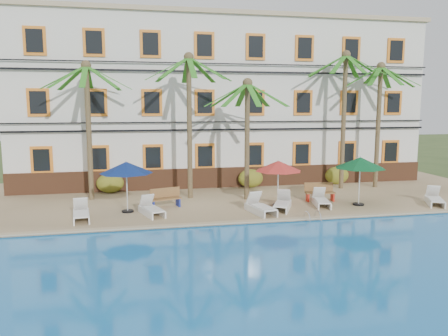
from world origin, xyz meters
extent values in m
plane|color=#384C23|center=(0.00, 0.00, 0.00)|extent=(100.00, 100.00, 0.00)
cube|color=tan|center=(0.00, 5.00, 0.12)|extent=(30.00, 12.00, 0.25)
cube|color=blue|center=(0.00, -7.00, 0.10)|extent=(26.00, 12.00, 0.20)
cube|color=tan|center=(0.00, -0.90, 0.28)|extent=(30.00, 0.35, 0.06)
cube|color=silver|center=(0.00, 10.00, 5.25)|extent=(25.00, 6.00, 10.00)
cube|color=brown|center=(0.00, 6.94, 0.85)|extent=(25.00, 0.12, 1.20)
cube|color=tan|center=(0.00, 10.00, 10.35)|extent=(25.40, 6.40, 0.25)
cube|color=orange|center=(-10.50, 6.95, 2.15)|extent=(1.15, 0.10, 1.50)
cube|color=black|center=(-10.50, 6.90, 2.15)|extent=(0.85, 0.04, 1.20)
cube|color=orange|center=(-7.50, 6.95, 2.15)|extent=(1.15, 0.10, 1.50)
cube|color=black|center=(-7.50, 6.90, 2.15)|extent=(0.85, 0.04, 1.20)
cube|color=orange|center=(-4.50, 6.95, 2.15)|extent=(1.15, 0.10, 1.50)
cube|color=black|center=(-4.50, 6.90, 2.15)|extent=(0.85, 0.04, 1.20)
cube|color=orange|center=(-1.50, 6.95, 2.15)|extent=(1.15, 0.10, 1.50)
cube|color=black|center=(-1.50, 6.90, 2.15)|extent=(0.85, 0.04, 1.20)
cube|color=orange|center=(1.50, 6.95, 2.15)|extent=(1.15, 0.10, 1.50)
cube|color=black|center=(1.50, 6.90, 2.15)|extent=(0.85, 0.04, 1.20)
cube|color=orange|center=(4.50, 6.95, 2.15)|extent=(1.15, 0.10, 1.50)
cube|color=black|center=(4.50, 6.90, 2.15)|extent=(0.85, 0.04, 1.20)
cube|color=orange|center=(7.50, 6.95, 2.15)|extent=(1.15, 0.10, 1.50)
cube|color=black|center=(7.50, 6.90, 2.15)|extent=(0.85, 0.04, 1.20)
cube|color=orange|center=(10.50, 6.95, 2.15)|extent=(1.15, 0.10, 1.50)
cube|color=black|center=(10.50, 6.90, 2.15)|extent=(0.85, 0.04, 1.20)
cube|color=orange|center=(-10.50, 6.95, 5.25)|extent=(1.15, 0.10, 1.50)
cube|color=black|center=(-10.50, 6.90, 5.25)|extent=(0.85, 0.04, 1.20)
cube|color=orange|center=(-7.50, 6.95, 5.25)|extent=(1.15, 0.10, 1.50)
cube|color=black|center=(-7.50, 6.90, 5.25)|extent=(0.85, 0.04, 1.20)
cube|color=orange|center=(-4.50, 6.95, 5.25)|extent=(1.15, 0.10, 1.50)
cube|color=black|center=(-4.50, 6.90, 5.25)|extent=(0.85, 0.04, 1.20)
cube|color=orange|center=(-1.50, 6.95, 5.25)|extent=(1.15, 0.10, 1.50)
cube|color=black|center=(-1.50, 6.90, 5.25)|extent=(0.85, 0.04, 1.20)
cube|color=orange|center=(1.50, 6.95, 5.25)|extent=(1.15, 0.10, 1.50)
cube|color=black|center=(1.50, 6.90, 5.25)|extent=(0.85, 0.04, 1.20)
cube|color=orange|center=(4.50, 6.95, 5.25)|extent=(1.15, 0.10, 1.50)
cube|color=black|center=(4.50, 6.90, 5.25)|extent=(0.85, 0.04, 1.20)
cube|color=orange|center=(7.50, 6.95, 5.25)|extent=(1.15, 0.10, 1.50)
cube|color=black|center=(7.50, 6.90, 5.25)|extent=(0.85, 0.04, 1.20)
cube|color=orange|center=(10.50, 6.95, 5.25)|extent=(1.15, 0.10, 1.50)
cube|color=black|center=(10.50, 6.90, 5.25)|extent=(0.85, 0.04, 1.20)
cube|color=orange|center=(-10.50, 6.95, 8.45)|extent=(1.15, 0.10, 1.50)
cube|color=black|center=(-10.50, 6.90, 8.45)|extent=(0.85, 0.04, 1.20)
cube|color=orange|center=(-7.50, 6.95, 8.45)|extent=(1.15, 0.10, 1.50)
cube|color=black|center=(-7.50, 6.90, 8.45)|extent=(0.85, 0.04, 1.20)
cube|color=orange|center=(-4.50, 6.95, 8.45)|extent=(1.15, 0.10, 1.50)
cube|color=black|center=(-4.50, 6.90, 8.45)|extent=(0.85, 0.04, 1.20)
cube|color=orange|center=(-1.50, 6.95, 8.45)|extent=(1.15, 0.10, 1.50)
cube|color=black|center=(-1.50, 6.90, 8.45)|extent=(0.85, 0.04, 1.20)
cube|color=orange|center=(1.50, 6.95, 8.45)|extent=(1.15, 0.10, 1.50)
cube|color=black|center=(1.50, 6.90, 8.45)|extent=(0.85, 0.04, 1.20)
cube|color=orange|center=(4.50, 6.95, 8.45)|extent=(1.15, 0.10, 1.50)
cube|color=black|center=(4.50, 6.90, 8.45)|extent=(0.85, 0.04, 1.20)
cube|color=orange|center=(7.50, 6.95, 8.45)|extent=(1.15, 0.10, 1.50)
cube|color=black|center=(7.50, 6.90, 8.45)|extent=(0.85, 0.04, 1.20)
cube|color=orange|center=(10.50, 6.95, 8.45)|extent=(1.15, 0.10, 1.50)
cube|color=black|center=(10.50, 6.90, 8.45)|extent=(0.85, 0.04, 1.20)
cube|color=black|center=(0.00, 6.80, 3.70)|extent=(25.00, 0.08, 0.10)
cube|color=black|center=(0.00, 6.80, 4.15)|extent=(25.00, 0.08, 0.06)
cube|color=black|center=(0.00, 6.80, 7.00)|extent=(25.00, 0.08, 0.10)
cube|color=black|center=(0.00, 6.80, 7.45)|extent=(25.00, 0.08, 0.06)
cylinder|color=brown|center=(-7.78, 5.04, 3.66)|extent=(0.26, 0.26, 6.83)
sphere|color=brown|center=(-7.78, 5.04, 7.08)|extent=(0.50, 0.50, 0.50)
cube|color=#27751C|center=(-7.78, 6.14, 6.49)|extent=(0.28, 2.22, 1.20)
cube|color=#27751C|center=(-8.56, 5.82, 6.49)|extent=(1.77, 1.77, 1.20)
cube|color=#27751C|center=(-8.88, 5.04, 6.49)|extent=(2.22, 0.28, 1.20)
cube|color=#27751C|center=(-8.56, 4.25, 6.49)|extent=(1.77, 1.77, 1.20)
cube|color=#27751C|center=(-7.78, 3.93, 6.49)|extent=(0.28, 2.22, 1.20)
cube|color=#27751C|center=(-7.00, 4.25, 6.49)|extent=(1.77, 1.77, 1.20)
cube|color=#27751C|center=(-6.67, 5.04, 6.49)|extent=(2.22, 0.28, 1.20)
cube|color=#27751C|center=(-7.00, 5.82, 6.49)|extent=(1.77, 1.77, 1.20)
cylinder|color=brown|center=(-2.70, 4.42, 3.89)|extent=(0.26, 0.26, 7.27)
sphere|color=brown|center=(-2.70, 4.42, 7.52)|extent=(0.50, 0.50, 0.50)
cube|color=#27751C|center=(-2.70, 5.52, 6.94)|extent=(0.28, 2.22, 1.20)
cube|color=#27751C|center=(-3.48, 5.20, 6.94)|extent=(1.77, 1.77, 1.20)
cube|color=#27751C|center=(-3.81, 4.42, 6.94)|extent=(2.22, 0.28, 1.20)
cube|color=#27751C|center=(-3.48, 3.64, 6.94)|extent=(1.77, 1.77, 1.20)
cube|color=#27751C|center=(-2.70, 3.32, 6.94)|extent=(0.28, 2.22, 1.20)
cube|color=#27751C|center=(-1.92, 3.64, 6.94)|extent=(1.77, 1.77, 1.20)
cube|color=#27751C|center=(-1.60, 4.42, 6.94)|extent=(2.22, 0.28, 1.20)
cube|color=#27751C|center=(-1.92, 5.20, 6.94)|extent=(1.77, 1.77, 1.20)
cylinder|color=brown|center=(0.14, 3.50, 3.23)|extent=(0.26, 0.26, 5.96)
sphere|color=brown|center=(0.14, 3.50, 6.21)|extent=(0.50, 0.50, 0.50)
cube|color=#27751C|center=(0.14, 4.60, 5.63)|extent=(0.28, 2.22, 1.20)
cube|color=#27751C|center=(-0.64, 4.28, 5.63)|extent=(1.77, 1.77, 1.20)
cube|color=#27751C|center=(-0.96, 3.50, 5.63)|extent=(2.22, 0.28, 1.20)
cube|color=#27751C|center=(-0.64, 2.72, 5.63)|extent=(1.77, 1.77, 1.20)
cube|color=#27751C|center=(0.14, 2.40, 5.63)|extent=(0.28, 2.22, 1.20)
cube|color=#27751C|center=(0.92, 2.72, 5.63)|extent=(1.77, 1.77, 1.20)
cube|color=#27751C|center=(1.25, 3.50, 5.63)|extent=(2.22, 0.28, 1.20)
cube|color=#27751C|center=(0.92, 4.28, 5.63)|extent=(1.77, 1.77, 1.20)
cylinder|color=brown|center=(6.36, 5.33, 4.09)|extent=(0.26, 0.26, 7.69)
sphere|color=brown|center=(6.36, 5.33, 7.94)|extent=(0.50, 0.50, 0.50)
cube|color=#27751C|center=(6.36, 6.43, 7.35)|extent=(0.28, 2.22, 1.20)
cube|color=#27751C|center=(5.58, 6.11, 7.35)|extent=(1.77, 1.77, 1.20)
cube|color=#27751C|center=(5.26, 5.33, 7.35)|extent=(2.22, 0.28, 1.20)
cube|color=#27751C|center=(5.58, 4.55, 7.35)|extent=(1.77, 1.77, 1.20)
cube|color=#27751C|center=(6.36, 4.22, 7.35)|extent=(0.28, 2.22, 1.20)
cube|color=#27751C|center=(7.14, 4.55, 7.35)|extent=(1.77, 1.77, 1.20)
cube|color=#27751C|center=(7.46, 5.33, 7.35)|extent=(2.22, 0.28, 1.20)
cube|color=#27751C|center=(7.14, 6.11, 7.35)|extent=(1.77, 1.77, 1.20)
cylinder|color=brown|center=(8.57, 5.32, 3.79)|extent=(0.26, 0.26, 7.08)
sphere|color=brown|center=(8.57, 5.32, 7.33)|extent=(0.50, 0.50, 0.50)
cube|color=#27751C|center=(8.57, 6.43, 6.75)|extent=(0.28, 2.22, 1.20)
cube|color=#27751C|center=(7.79, 6.10, 6.75)|extent=(1.77, 1.77, 1.20)
cube|color=#27751C|center=(7.47, 5.32, 6.75)|extent=(2.22, 0.28, 1.20)
cube|color=#27751C|center=(7.79, 4.54, 6.75)|extent=(1.77, 1.77, 1.20)
cube|color=#27751C|center=(8.57, 4.22, 6.75)|extent=(0.28, 2.22, 1.20)
cube|color=#27751C|center=(9.35, 4.54, 6.75)|extent=(1.77, 1.77, 1.20)
cube|color=#27751C|center=(9.67, 5.32, 6.75)|extent=(2.22, 0.28, 1.20)
cube|color=#27751C|center=(9.35, 6.10, 6.75)|extent=(1.77, 1.77, 1.20)
ellipsoid|color=#285016|center=(-6.91, 6.60, 0.80)|extent=(1.50, 0.90, 1.10)
ellipsoid|color=#285016|center=(1.18, 6.60, 0.80)|extent=(1.50, 0.90, 1.10)
ellipsoid|color=#285016|center=(6.70, 6.60, 0.80)|extent=(1.50, 0.90, 1.10)
cylinder|color=black|center=(-5.91, 1.91, 0.29)|extent=(0.54, 0.54, 0.08)
cylinder|color=silver|center=(-5.91, 1.91, 1.40)|extent=(0.06, 0.06, 2.31)
cone|color=navy|center=(-5.91, 1.91, 2.32)|extent=(2.40, 2.40, 0.53)
sphere|color=silver|center=(-5.91, 1.91, 2.60)|extent=(0.10, 0.10, 0.10)
cylinder|color=black|center=(1.24, 1.73, 0.29)|extent=(0.51, 0.51, 0.07)
cylinder|color=silver|center=(1.24, 1.73, 1.35)|extent=(0.06, 0.06, 2.19)
cone|color=red|center=(1.24, 1.73, 2.21)|extent=(2.28, 2.28, 0.50)
sphere|color=silver|center=(1.24, 1.73, 2.49)|extent=(0.10, 0.10, 0.10)
cylinder|color=black|center=(5.19, 1.09, 0.29)|extent=(0.55, 0.55, 0.08)
cylinder|color=silver|center=(5.19, 1.09, 1.42)|extent=(0.06, 0.06, 2.34)
cone|color=#094D24|center=(5.19, 1.09, 2.35)|extent=(2.44, 2.44, 0.54)
sphere|color=silver|center=(5.19, 1.09, 2.64)|extent=(0.10, 0.10, 0.10)
cube|color=white|center=(-7.80, 0.64, 0.57)|extent=(0.76, 1.36, 0.06)
cube|color=white|center=(-7.91, 1.52, 0.80)|extent=(0.65, 0.55, 0.64)
cube|color=white|center=(-8.13, 0.85, 0.40)|extent=(0.30, 1.83, 0.30)
cube|color=white|center=(-7.53, 0.92, 0.40)|extent=(0.30, 1.83, 0.30)
cube|color=white|center=(-4.77, 0.88, 0.57)|extent=(0.96, 1.40, 0.06)
cube|color=white|center=(-5.05, 1.72, 0.79)|extent=(0.71, 0.63, 0.64)
cube|color=white|center=(-5.13, 1.02, 0.40)|extent=(0.63, 1.75, 0.30)
cube|color=white|center=(-4.56, 1.20, 0.40)|extent=(0.63, 1.75, 0.30)
cube|color=white|center=(0.05, 0.16, 0.59)|extent=(0.90, 1.48, 0.06)
cube|color=white|center=(-0.14, 1.10, 0.83)|extent=(0.73, 0.63, 0.69)
cube|color=white|center=(-0.31, 0.36, 0.41)|extent=(0.47, 1.93, 0.32)
cube|color=white|center=(0.31, 0.49, 0.41)|extent=(0.47, 1.93, 0.32)
cube|color=white|center=(1.09, 0.70, 0.57)|extent=(1.13, 1.45, 0.06)
cube|color=white|center=(1.49, 1.52, 0.81)|extent=(0.76, 0.71, 0.66)
cube|color=white|center=(0.92, 1.07, 0.40)|extent=(0.88, 1.71, 0.30)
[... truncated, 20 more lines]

